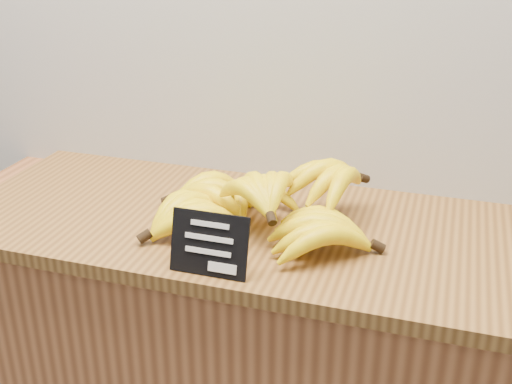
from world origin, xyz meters
name	(u,v)px	position (x,y,z in m)	size (l,w,h in m)	color
counter_top	(263,228)	(-0.07, 2.75, 0.92)	(1.33, 0.54, 0.03)	brown
chalkboard_sign	(209,244)	(-0.10, 2.53, 0.99)	(0.15, 0.01, 0.12)	black
banana_pile	(260,204)	(-0.07, 2.73, 0.98)	(0.51, 0.36, 0.12)	yellow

